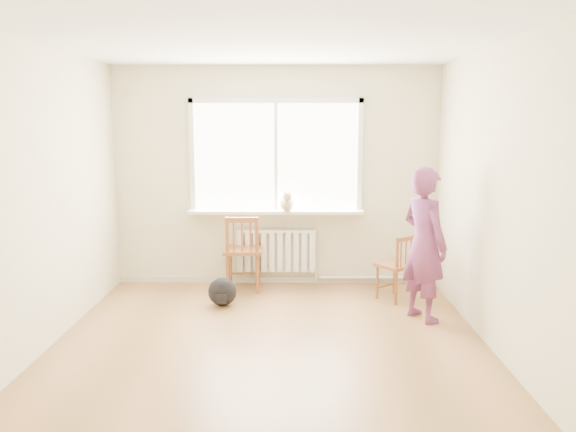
{
  "coord_description": "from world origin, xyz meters",
  "views": [
    {
      "loc": [
        0.22,
        -4.69,
        2.01
      ],
      "look_at": [
        0.16,
        1.2,
        1.03
      ],
      "focal_mm": 35.0,
      "sensor_mm": 36.0,
      "label": 1
    }
  ],
  "objects_px": {
    "person": "(424,244)",
    "cat": "(287,202)",
    "backpack": "(222,292)",
    "chair_right": "(398,267)",
    "chair_left": "(243,253)"
  },
  "relations": [
    {
      "from": "chair_left",
      "to": "backpack",
      "type": "bearing_deg",
      "value": 71.18
    },
    {
      "from": "chair_right",
      "to": "person",
      "type": "bearing_deg",
      "value": 64.64
    },
    {
      "from": "person",
      "to": "backpack",
      "type": "height_order",
      "value": "person"
    },
    {
      "from": "cat",
      "to": "chair_left",
      "type": "bearing_deg",
      "value": -165.46
    },
    {
      "from": "cat",
      "to": "chair_right",
      "type": "bearing_deg",
      "value": -25.93
    },
    {
      "from": "person",
      "to": "cat",
      "type": "bearing_deg",
      "value": 21.84
    },
    {
      "from": "cat",
      "to": "backpack",
      "type": "bearing_deg",
      "value": -137.41
    },
    {
      "from": "chair_right",
      "to": "person",
      "type": "distance_m",
      "value": 0.75
    },
    {
      "from": "chair_left",
      "to": "cat",
      "type": "height_order",
      "value": "cat"
    },
    {
      "from": "cat",
      "to": "backpack",
      "type": "height_order",
      "value": "cat"
    },
    {
      "from": "chair_right",
      "to": "cat",
      "type": "bearing_deg",
      "value": -59.78
    },
    {
      "from": "chair_left",
      "to": "person",
      "type": "relative_size",
      "value": 0.59
    },
    {
      "from": "person",
      "to": "backpack",
      "type": "bearing_deg",
      "value": 50.07
    },
    {
      "from": "backpack",
      "to": "chair_left",
      "type": "bearing_deg",
      "value": 72.12
    },
    {
      "from": "chair_right",
      "to": "cat",
      "type": "relative_size",
      "value": 1.84
    }
  ]
}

